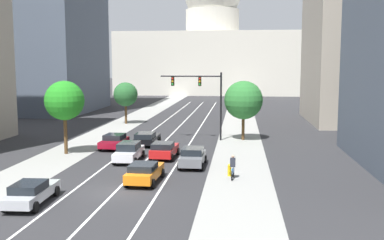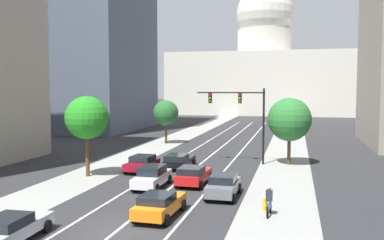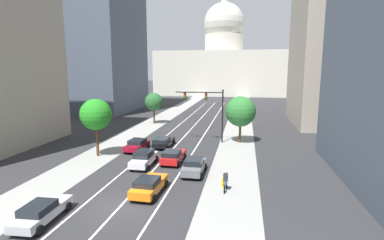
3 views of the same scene
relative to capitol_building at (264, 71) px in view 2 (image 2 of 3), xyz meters
name	(u,v)px [view 2 (image 2 of 3)]	position (x,y,z in m)	size (l,w,h in m)	color
ground_plane	(232,139)	(0.00, -61.25, -11.87)	(400.00, 400.00, 0.00)	#2B2B2D
sidewalk_left	(168,142)	(-7.89, -66.25, -11.87)	(4.66, 130.00, 0.01)	gray
sidewalk_right	(288,145)	(7.89, -66.25, -11.87)	(4.66, 130.00, 0.01)	gray
lane_stripe_left	(187,154)	(-2.78, -76.25, -11.86)	(0.16, 90.00, 0.01)	white
lane_stripe_center	(211,155)	(0.00, -76.25, -11.86)	(0.16, 90.00, 0.01)	white
lane_stripe_right	(237,156)	(2.78, -76.25, -11.86)	(0.16, 90.00, 0.01)	white
office_tower_far_left	(94,12)	(-25.49, -52.30, 8.54)	(16.21, 23.16, 40.75)	#4C5666
capitol_building	(264,71)	(0.00, 0.00, 0.00)	(51.04, 23.20, 36.32)	beige
car_white	(152,176)	(-1.39, -91.93, -11.05)	(1.99, 4.70, 1.59)	silver
car_crimson	(142,163)	(-4.17, -86.53, -11.13)	(2.27, 4.16, 1.40)	maroon
car_orange	(159,204)	(1.38, -98.76, -11.13)	(2.17, 4.55, 1.41)	orange
car_gray	(223,185)	(4.17, -93.47, -11.08)	(2.02, 4.23, 1.53)	slate
car_black	(179,160)	(-1.39, -84.41, -11.13)	(2.13, 4.56, 1.39)	black
car_red	(193,175)	(1.38, -90.51, -11.10)	(2.17, 4.37, 1.47)	red
car_silver	(11,228)	(-4.16, -104.30, -11.16)	(2.09, 4.81, 1.36)	#B2B5BA
traffic_signal_mast	(243,110)	(3.93, -80.47, -6.68)	(6.57, 0.39, 7.27)	black
fire_hydrant	(265,204)	(7.16, -96.35, -11.41)	(0.26, 0.35, 0.91)	yellow
cyclist	(269,201)	(7.42, -97.03, -11.02)	(0.38, 1.70, 1.72)	black
street_tree_mid_left	(87,118)	(-7.85, -89.46, -7.02)	(3.56, 3.56, 6.66)	#51381E
street_tree_near_left	(166,113)	(-7.68, -67.98, -7.85)	(3.30, 3.30, 5.69)	#51381E
street_tree_far_right	(289,120)	(8.25, -80.02, -7.57)	(4.12, 4.12, 6.38)	#51381E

